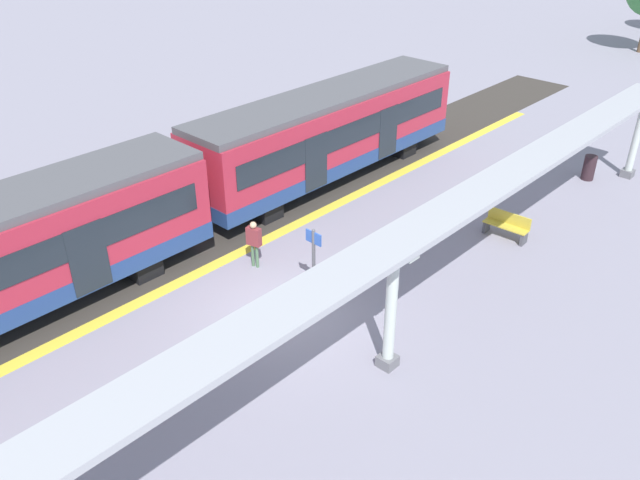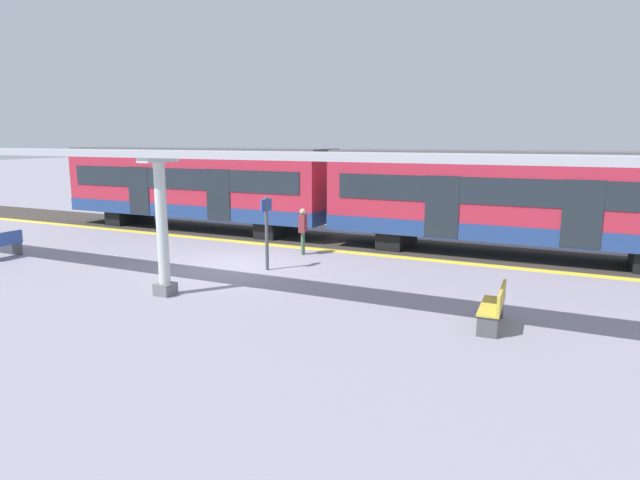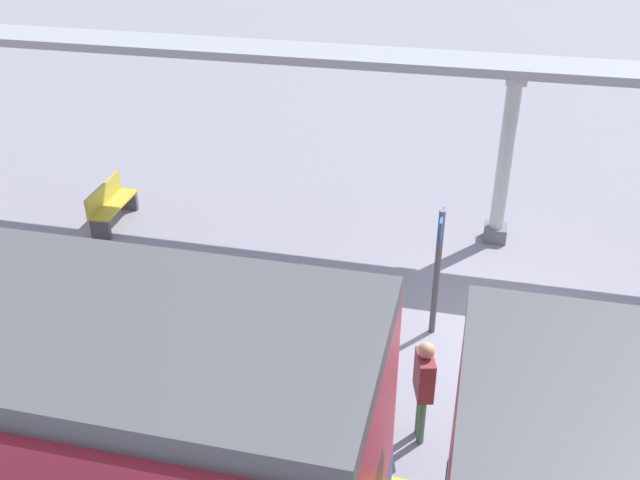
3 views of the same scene
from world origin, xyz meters
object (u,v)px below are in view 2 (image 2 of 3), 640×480
Objects in this scene: train_near_carriage at (197,187)px; train_far_carriage at (514,201)px; passenger_waiting_near_edge at (303,226)px; canopy_pillar_second at (162,226)px; bench_near_end at (495,307)px; platform_info_sign at (267,226)px.

train_near_carriage is 12.95m from train_far_carriage.
canopy_pillar_second is at bearing -8.38° from passenger_waiting_near_edge.
train_far_carriage is at bearing 90.00° from train_near_carriage.
bench_near_end is 0.97× the size of passenger_waiting_near_edge.
train_near_carriage is 8.14× the size of bench_near_end.
platform_info_sign is at bearing 1.56° from passenger_waiting_near_edge.
canopy_pillar_second is at bearing -39.98° from train_far_carriage.
bench_near_end is 8.41m from passenger_waiting_near_edge.
train_far_carriage reaches higher than platform_info_sign.
canopy_pillar_second is at bearing -15.24° from platform_info_sign.
canopy_pillar_second is 1.56× the size of platform_info_sign.
train_near_carriage is 7.20m from passenger_waiting_near_edge.
platform_info_sign is 1.41× the size of passenger_waiting_near_edge.
passenger_waiting_near_edge reaches higher than bench_near_end.
passenger_waiting_near_edge is at bearing -66.32° from train_far_carriage.
train_near_carriage reaches higher than bench_near_end.
train_near_carriage is 1.00× the size of train_far_carriage.
passenger_waiting_near_edge is at bearing -178.44° from platform_info_sign.
canopy_pillar_second is (8.62, 5.72, -0.09)m from train_near_carriage.
passenger_waiting_near_edge is at bearing 67.00° from train_near_carriage.
platform_info_sign is at bearing -108.39° from bench_near_end.
canopy_pillar_second is 2.19× the size of passenger_waiting_near_edge.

